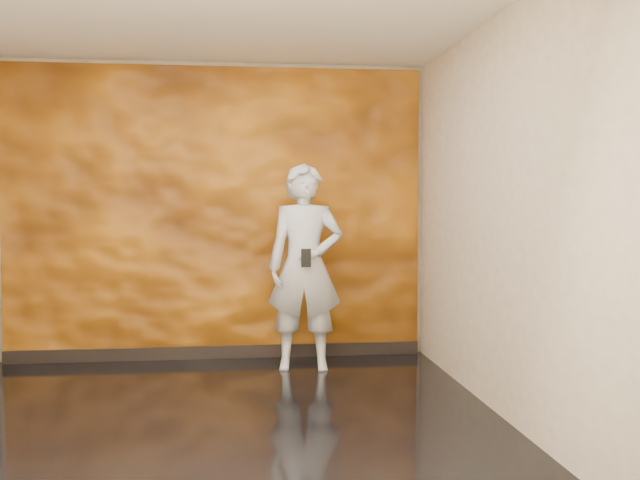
% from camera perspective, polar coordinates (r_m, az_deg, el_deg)
% --- Properties ---
extents(room, '(4.02, 4.02, 2.81)m').
position_cam_1_polar(room, '(4.85, -8.92, 2.02)').
color(room, black).
rests_on(room, ground).
extents(feature_wall, '(3.90, 0.06, 2.75)m').
position_cam_1_polar(feature_wall, '(6.81, -8.32, 2.13)').
color(feature_wall, orange).
rests_on(feature_wall, ground).
extents(baseboard, '(3.90, 0.04, 0.12)m').
position_cam_1_polar(baseboard, '(6.92, -8.24, -8.88)').
color(baseboard, black).
rests_on(baseboard, ground).
extents(man, '(0.71, 0.50, 1.82)m').
position_cam_1_polar(man, '(6.32, -1.20, -2.16)').
color(man, '#9FA5AD').
rests_on(man, ground).
extents(phone, '(0.09, 0.03, 0.16)m').
position_cam_1_polar(phone, '(6.06, -1.12, -1.45)').
color(phone, black).
rests_on(phone, man).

